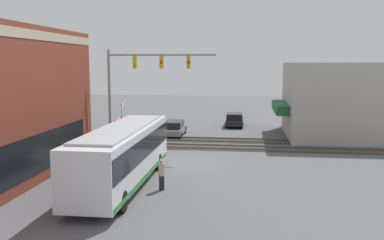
{
  "coord_description": "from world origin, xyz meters",
  "views": [
    {
      "loc": [
        -27.27,
        -3.78,
        6.65
      ],
      "look_at": [
        3.5,
        0.14,
        2.51
      ],
      "focal_mm": 40.0,
      "sensor_mm": 36.0,
      "label": 1
    }
  ],
  "objects_px": {
    "pedestrian_near_bus": "(162,175)",
    "pedestrian_at_crossing": "(137,142)",
    "parked_car_grey": "(174,129)",
    "city_bus": "(123,153)",
    "parked_car_black": "(235,120)",
    "crossing_signal": "(121,122)"
  },
  "relations": [
    {
      "from": "parked_car_grey",
      "to": "pedestrian_near_bus",
      "type": "xyz_separation_m",
      "value": [
        -16.95,
        -2.23,
        0.19
      ]
    },
    {
      "from": "crossing_signal",
      "to": "parked_car_black",
      "type": "height_order",
      "value": "crossing_signal"
    },
    {
      "from": "city_bus",
      "to": "crossing_signal",
      "type": "xyz_separation_m",
      "value": [
        8.55,
        2.64,
        0.5
      ]
    },
    {
      "from": "parked_car_black",
      "to": "pedestrian_near_bus",
      "type": "height_order",
      "value": "pedestrian_near_bus"
    },
    {
      "from": "pedestrian_near_bus",
      "to": "pedestrian_at_crossing",
      "type": "xyz_separation_m",
      "value": [
        8.72,
        3.56,
        0.03
      ]
    },
    {
      "from": "pedestrian_near_bus",
      "to": "pedestrian_at_crossing",
      "type": "distance_m",
      "value": 9.42
    },
    {
      "from": "city_bus",
      "to": "parked_car_black",
      "type": "distance_m",
      "value": 23.69
    },
    {
      "from": "parked_car_grey",
      "to": "pedestrian_near_bus",
      "type": "distance_m",
      "value": 17.1
    },
    {
      "from": "parked_car_grey",
      "to": "parked_car_black",
      "type": "height_order",
      "value": "parked_car_black"
    },
    {
      "from": "parked_car_grey",
      "to": "city_bus",
      "type": "bearing_deg",
      "value": 180.0
    },
    {
      "from": "city_bus",
      "to": "parked_car_black",
      "type": "height_order",
      "value": "city_bus"
    },
    {
      "from": "parked_car_grey",
      "to": "pedestrian_at_crossing",
      "type": "height_order",
      "value": "pedestrian_at_crossing"
    },
    {
      "from": "crossing_signal",
      "to": "parked_car_black",
      "type": "bearing_deg",
      "value": -29.0
    },
    {
      "from": "city_bus",
      "to": "parked_car_grey",
      "type": "height_order",
      "value": "city_bus"
    },
    {
      "from": "city_bus",
      "to": "parked_car_grey",
      "type": "distance_m",
      "value": 16.44
    },
    {
      "from": "parked_car_grey",
      "to": "pedestrian_at_crossing",
      "type": "xyz_separation_m",
      "value": [
        -8.23,
        1.33,
        0.22
      ]
    },
    {
      "from": "pedestrian_at_crossing",
      "to": "parked_car_black",
      "type": "bearing_deg",
      "value": -24.34
    },
    {
      "from": "parked_car_black",
      "to": "pedestrian_at_crossing",
      "type": "xyz_separation_m",
      "value": [
        -14.87,
        6.73,
        0.21
      ]
    },
    {
      "from": "city_bus",
      "to": "parked_car_grey",
      "type": "xyz_separation_m",
      "value": [
        16.4,
        -0.0,
        -1.16
      ]
    },
    {
      "from": "city_bus",
      "to": "parked_car_black",
      "type": "bearing_deg",
      "value": -13.19
    },
    {
      "from": "crossing_signal",
      "to": "parked_car_black",
      "type": "distance_m",
      "value": 16.65
    },
    {
      "from": "parked_car_black",
      "to": "city_bus",
      "type": "bearing_deg",
      "value": 166.81
    }
  ]
}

